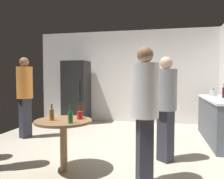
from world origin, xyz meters
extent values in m
cube|color=#B2A893|center=(0.00, 0.00, -0.05)|extent=(5.20, 5.20, 0.10)
cube|color=silver|center=(0.00, 2.63, 1.35)|extent=(5.32, 0.06, 2.70)
cube|color=black|center=(-1.38, 2.20, 0.90)|extent=(0.70, 0.65, 1.80)
cube|color=#262628|center=(-1.17, 1.86, 0.99)|extent=(0.03, 0.03, 0.60)
cube|color=#4C515B|center=(2.28, 0.94, 0.43)|extent=(0.60, 2.02, 0.86)
cube|color=silver|center=(2.28, 0.94, 0.88)|extent=(0.64, 2.06, 0.04)
cylinder|color=#B2B2B7|center=(2.23, 1.47, 0.97)|extent=(0.17, 0.17, 0.14)
sphere|color=black|center=(2.23, 1.47, 1.06)|extent=(0.04, 0.04, 0.04)
cone|color=#B2B2B7|center=(2.35, 1.47, 0.98)|extent=(0.09, 0.04, 0.06)
cylinder|color=#3F141E|center=(2.35, 1.07, 1.01)|extent=(0.08, 0.08, 0.22)
cylinder|color=#3F141E|center=(2.35, 1.07, 1.17)|extent=(0.03, 0.03, 0.09)
cylinder|color=olive|center=(-0.27, -1.15, 0.35)|extent=(0.10, 0.10, 0.70)
cylinder|color=olive|center=(-0.27, -1.15, 0.72)|extent=(0.80, 0.80, 0.03)
cylinder|color=#8C5919|center=(-0.42, -1.21, 0.81)|extent=(0.06, 0.06, 0.15)
cylinder|color=#8C5919|center=(-0.42, -1.21, 0.93)|extent=(0.02, 0.02, 0.08)
cylinder|color=#593314|center=(-0.11, -0.91, 0.81)|extent=(0.06, 0.06, 0.15)
cylinder|color=#593314|center=(-0.11, -0.91, 0.93)|extent=(0.02, 0.02, 0.08)
cylinder|color=#26662D|center=(-0.09, -1.34, 0.81)|extent=(0.06, 0.06, 0.15)
cylinder|color=#26662D|center=(-0.09, -1.34, 0.93)|extent=(0.02, 0.02, 0.08)
cylinder|color=red|center=(-0.07, -1.04, 0.79)|extent=(0.08, 0.08, 0.11)
cube|color=#2D2D38|center=(-1.87, 0.36, 0.44)|extent=(0.25, 0.27, 0.87)
cylinder|color=orange|center=(-1.87, 0.36, 1.22)|extent=(0.45, 0.45, 0.69)
sphere|color=#8C6647|center=(-1.87, 0.36, 1.67)|extent=(0.21, 0.21, 0.21)
cube|color=#2D2D38|center=(1.14, -0.43, 0.41)|extent=(0.28, 0.27, 0.82)
cylinder|color=gray|center=(1.14, -0.43, 1.14)|extent=(0.48, 0.48, 0.65)
sphere|color=#D8AD8C|center=(1.14, -0.43, 1.56)|extent=(0.19, 0.19, 0.19)
cube|color=#2D2D38|center=(0.87, -1.31, 0.42)|extent=(0.23, 0.26, 0.84)
cylinder|color=white|center=(0.87, -1.31, 1.17)|extent=(0.43, 0.43, 0.67)
sphere|color=#8C6647|center=(0.87, -1.31, 1.61)|extent=(0.20, 0.20, 0.20)
camera|label=1|loc=(1.08, -4.12, 1.34)|focal=36.68mm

